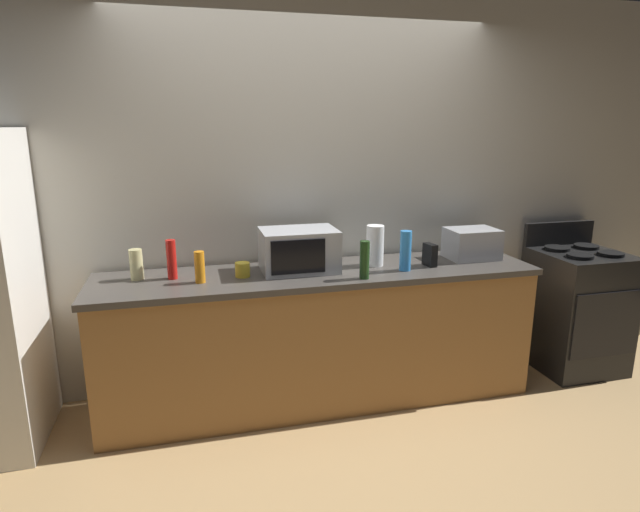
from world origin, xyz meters
TOP-DOWN VIEW (x-y plane):
  - ground_plane at (0.00, 0.00)m, footprint 8.00×8.00m
  - back_wall at (0.00, 0.81)m, footprint 6.40×0.10m
  - counter_run at (0.00, 0.40)m, footprint 2.84×0.64m
  - stove_range at (2.00, 0.40)m, footprint 0.60×0.61m
  - microwave at (-0.13, 0.45)m, footprint 0.48×0.35m
  - toaster_oven at (1.11, 0.46)m, footprint 0.34×0.26m
  - paper_towel_roll at (0.39, 0.45)m, footprint 0.12×0.12m
  - cordless_phone at (0.74, 0.34)m, footprint 0.06×0.12m
  - bottle_vinegar at (-1.12, 0.50)m, footprint 0.08×0.08m
  - bottle_dish_soap at (-0.75, 0.34)m, footprint 0.06×0.06m
  - bottle_hot_sauce at (-0.91, 0.46)m, footprint 0.06×0.06m
  - bottle_spray_cleaner at (0.54, 0.28)m, footprint 0.07×0.07m
  - bottle_wine at (0.22, 0.17)m, footprint 0.06×0.06m
  - mug_yellow at (-0.50, 0.40)m, footprint 0.09×0.09m

SIDE VIEW (x-z plane):
  - ground_plane at x=0.00m, z-range 0.00..0.00m
  - counter_run at x=0.00m, z-range 0.00..0.90m
  - stove_range at x=2.00m, z-range -0.08..1.00m
  - mug_yellow at x=-0.50m, z-range 0.90..0.99m
  - cordless_phone at x=0.74m, z-range 0.90..1.05m
  - bottle_vinegar at x=-1.12m, z-range 0.90..1.09m
  - bottle_dish_soap at x=-0.75m, z-range 0.90..1.09m
  - toaster_oven at x=1.11m, z-range 0.90..1.11m
  - bottle_wine at x=0.22m, z-range 0.90..1.13m
  - bottle_hot_sauce at x=-0.91m, z-range 0.90..1.14m
  - bottle_spray_cleaner at x=0.54m, z-range 0.90..1.16m
  - microwave at x=-0.13m, z-range 0.90..1.17m
  - paper_towel_roll at x=0.39m, z-range 0.90..1.17m
  - back_wall at x=0.00m, z-range 0.00..2.70m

